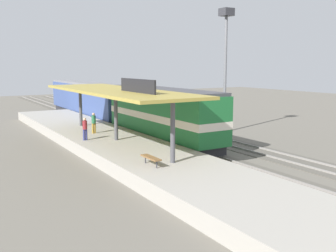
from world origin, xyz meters
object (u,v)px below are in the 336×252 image
(locomotive, at_px, (162,115))
(light_mast, at_px, (226,44))
(platform_bench, at_px, (151,158))
(passenger_carriage_single, at_px, (87,99))
(person_waiting, at_px, (85,128))
(person_walking, at_px, (94,122))

(locomotive, relative_size, light_mast, 1.23)
(platform_bench, bearing_deg, passenger_carriage_single, 77.43)
(passenger_carriage_single, relative_size, light_mast, 1.71)
(person_waiting, bearing_deg, person_walking, 56.68)
(locomotive, bearing_deg, person_waiting, 178.77)
(light_mast, bearing_deg, person_walking, 174.43)
(locomotive, distance_m, passenger_carriage_single, 18.00)
(light_mast, distance_m, person_waiting, 15.90)
(person_walking, bearing_deg, passenger_carriage_single, 71.95)
(locomotive, distance_m, light_mast, 9.93)
(locomotive, bearing_deg, platform_bench, -123.97)
(passenger_carriage_single, bearing_deg, light_mast, -64.87)
(person_waiting, xyz_separation_m, person_walking, (1.63, 2.47, 0.00))
(light_mast, bearing_deg, passenger_carriage_single, 115.13)
(platform_bench, relative_size, passenger_carriage_single, 0.08)
(platform_bench, xyz_separation_m, locomotive, (6.00, 8.90, 1.07))
(platform_bench, distance_m, light_mast, 18.59)
(person_waiting, height_order, person_walking, same)
(light_mast, bearing_deg, platform_bench, -143.34)
(person_walking, bearing_deg, person_waiting, -123.32)
(light_mast, height_order, person_waiting, light_mast)
(locomotive, distance_m, person_waiting, 6.66)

